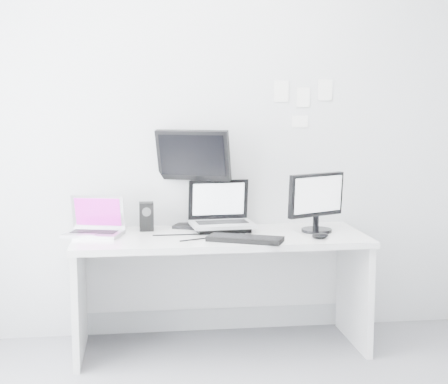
{
  "coord_description": "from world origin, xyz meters",
  "views": [
    {
      "loc": [
        -0.51,
        -2.8,
        1.53
      ],
      "look_at": [
        0.02,
        1.23,
        1.0
      ],
      "focal_mm": 53.63,
      "sensor_mm": 36.0,
      "label": 1
    }
  ],
  "objects": [
    {
      "name": "back_wall",
      "position": [
        0.0,
        1.6,
        1.35
      ],
      "size": [
        3.6,
        0.0,
        3.6
      ],
      "primitive_type": "plane",
      "rotation": [
        1.57,
        0.0,
        0.0
      ],
      "color": "silver",
      "rests_on": "ground"
    },
    {
      "name": "desk",
      "position": [
        0.0,
        1.25,
        0.36
      ],
      "size": [
        1.8,
        0.7,
        0.73
      ],
      "primitive_type": "cube",
      "color": "silver",
      "rests_on": "ground"
    },
    {
      "name": "macbook",
      "position": [
        -0.78,
        1.32,
        0.86
      ],
      "size": [
        0.4,
        0.34,
        0.25
      ],
      "primitive_type": "cube",
      "rotation": [
        0.0,
        0.0,
        -0.28
      ],
      "color": "#B3B3B8",
      "rests_on": "desk"
    },
    {
      "name": "speaker",
      "position": [
        -0.45,
        1.46,
        0.82
      ],
      "size": [
        0.09,
        0.09,
        0.18
      ],
      "primitive_type": "cube",
      "rotation": [
        0.0,
        0.0,
        0.02
      ],
      "color": "black",
      "rests_on": "desk"
    },
    {
      "name": "dell_laptop",
      "position": [
        0.03,
        1.37,
        0.89
      ],
      "size": [
        0.42,
        0.34,
        0.33
      ],
      "primitive_type": "cube",
      "rotation": [
        0.0,
        0.0,
        0.09
      ],
      "color": "#A4A6AA",
      "rests_on": "desk"
    },
    {
      "name": "rear_monitor",
      "position": [
        -0.14,
        1.51,
        1.06
      ],
      "size": [
        0.52,
        0.36,
        0.66
      ],
      "primitive_type": "cube",
      "rotation": [
        0.0,
        0.0,
        -0.41
      ],
      "color": "black",
      "rests_on": "desk"
    },
    {
      "name": "samsung_monitor",
      "position": [
        0.62,
        1.27,
        0.92
      ],
      "size": [
        0.46,
        0.36,
        0.39
      ],
      "primitive_type": "cube",
      "rotation": [
        0.0,
        0.0,
        0.46
      ],
      "color": "black",
      "rests_on": "desk"
    },
    {
      "name": "keyboard",
      "position": [
        0.12,
        1.03,
        0.74
      ],
      "size": [
        0.47,
        0.33,
        0.03
      ],
      "primitive_type": "cube",
      "rotation": [
        0.0,
        0.0,
        -0.43
      ],
      "color": "black",
      "rests_on": "desk"
    },
    {
      "name": "mouse",
      "position": [
        0.58,
        1.05,
        0.75
      ],
      "size": [
        0.13,
        0.1,
        0.04
      ],
      "primitive_type": "ellipsoid",
      "rotation": [
        0.0,
        0.0,
        0.32
      ],
      "color": "black",
      "rests_on": "desk"
    },
    {
      "name": "wall_note_0",
      "position": [
        0.45,
        1.59,
        1.62
      ],
      "size": [
        0.1,
        0.0,
        0.14
      ],
      "primitive_type": "cube",
      "color": "white",
      "rests_on": "back_wall"
    },
    {
      "name": "wall_note_1",
      "position": [
        0.6,
        1.59,
        1.58
      ],
      "size": [
        0.09,
        0.0,
        0.13
      ],
      "primitive_type": "cube",
      "color": "white",
      "rests_on": "back_wall"
    },
    {
      "name": "wall_note_2",
      "position": [
        0.75,
        1.59,
        1.63
      ],
      "size": [
        0.1,
        0.0,
        0.14
      ],
      "primitive_type": "cube",
      "color": "white",
      "rests_on": "back_wall"
    },
    {
      "name": "wall_note_3",
      "position": [
        0.58,
        1.59,
        1.42
      ],
      "size": [
        0.11,
        0.0,
        0.08
      ],
      "primitive_type": "cube",
      "color": "white",
      "rests_on": "back_wall"
    }
  ]
}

